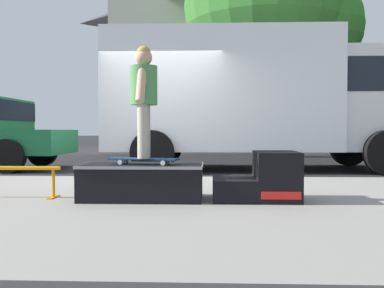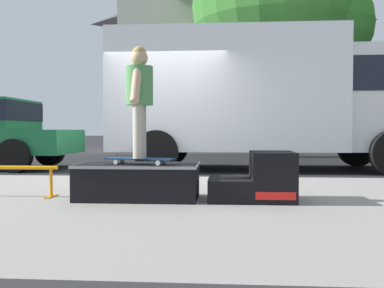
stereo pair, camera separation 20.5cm
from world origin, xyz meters
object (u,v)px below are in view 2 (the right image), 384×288
object	(u,v)px
street_tree_main	(283,10)
kicker_ramp	(259,180)
skate_box	(138,180)
box_truck	(268,95)
grind_rail	(7,174)
skateboard	(140,159)
skater_kid	(139,92)

from	to	relation	value
street_tree_main	kicker_ramp	bearing A→B (deg)	-99.21
skate_box	street_tree_main	world-z (taller)	street_tree_main
box_truck	street_tree_main	bearing A→B (deg)	78.48
grind_rail	box_truck	size ratio (longest dim) A/B	0.18
skate_box	grind_rail	xyz separation A→B (m)	(-1.57, 0.06, 0.05)
skateboard	grind_rail	bearing A→B (deg)	176.08
skate_box	skater_kid	distance (m)	0.98
skate_box	box_truck	xyz separation A→B (m)	(1.97, 5.07, 1.37)
grind_rail	kicker_ramp	bearing A→B (deg)	-1.20
skate_box	box_truck	world-z (taller)	box_truck
skater_kid	street_tree_main	distance (m)	10.89
grind_rail	street_tree_main	world-z (taller)	street_tree_main
kicker_ramp	street_tree_main	distance (m)	10.93
skater_kid	box_truck	size ratio (longest dim) A/B	0.18
skater_kid	street_tree_main	xyz separation A→B (m)	(2.91, 9.85, 3.60)
grind_rail	skateboard	xyz separation A→B (m)	(1.59, -0.11, 0.19)
skate_box	box_truck	size ratio (longest dim) A/B	0.20
skateboard	skater_kid	distance (m)	0.74
skate_box	skateboard	world-z (taller)	skateboard
skate_box	skateboard	bearing A→B (deg)	-63.14
kicker_ramp	skateboard	size ratio (longest dim) A/B	1.16
kicker_ramp	street_tree_main	xyz separation A→B (m)	(1.59, 9.80, 4.57)
skate_box	skater_kid	xyz separation A→B (m)	(0.02, -0.05, 0.98)
kicker_ramp	street_tree_main	size ratio (longest dim) A/B	0.12
kicker_ramp	skateboard	world-z (taller)	kicker_ramp
skateboard	street_tree_main	bearing A→B (deg)	73.55
box_truck	street_tree_main	world-z (taller)	street_tree_main
kicker_ramp	box_truck	xyz separation A→B (m)	(0.63, 5.07, 1.36)
kicker_ramp	grind_rail	bearing A→B (deg)	178.80
grind_rail	skateboard	bearing A→B (deg)	-3.92
kicker_ramp	skater_kid	size ratio (longest dim) A/B	0.75
skate_box	box_truck	distance (m)	5.61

